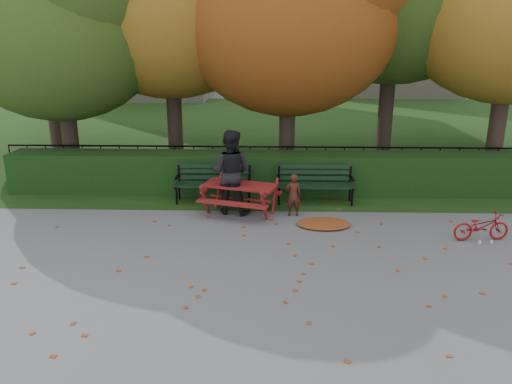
{
  "coord_description": "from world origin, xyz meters",
  "views": [
    {
      "loc": [
        0.04,
        -7.66,
        3.74
      ],
      "look_at": [
        -0.22,
        1.23,
        1.0
      ],
      "focal_mm": 35.0,
      "sensor_mm": 36.0,
      "label": 1
    }
  ],
  "objects_px": {
    "picnic_table": "(240,191)",
    "adult": "(230,172)",
    "bicycle": "(481,226)",
    "bench_right": "(315,181)",
    "tree_a": "(64,6)",
    "child": "(293,195)",
    "bench_left": "(214,180)"
  },
  "relations": [
    {
      "from": "picnic_table",
      "to": "adult",
      "type": "height_order",
      "value": "adult"
    },
    {
      "from": "bicycle",
      "to": "picnic_table",
      "type": "bearing_deg",
      "value": 67.59
    },
    {
      "from": "bicycle",
      "to": "bench_right",
      "type": "bearing_deg",
      "value": 47.48
    },
    {
      "from": "adult",
      "to": "picnic_table",
      "type": "bearing_deg",
      "value": -175.98
    },
    {
      "from": "tree_a",
      "to": "picnic_table",
      "type": "bearing_deg",
      "value": -30.69
    },
    {
      "from": "child",
      "to": "adult",
      "type": "xyz_separation_m",
      "value": [
        -1.38,
        0.16,
        0.46
      ]
    },
    {
      "from": "bicycle",
      "to": "child",
      "type": "bearing_deg",
      "value": 64.27
    },
    {
      "from": "adult",
      "to": "bicycle",
      "type": "bearing_deg",
      "value": 177.4
    },
    {
      "from": "adult",
      "to": "tree_a",
      "type": "bearing_deg",
      "value": -17.75
    },
    {
      "from": "tree_a",
      "to": "bench_right",
      "type": "height_order",
      "value": "tree_a"
    },
    {
      "from": "bench_right",
      "to": "adult",
      "type": "relative_size",
      "value": 0.96
    },
    {
      "from": "tree_a",
      "to": "bench_right",
      "type": "bearing_deg",
      "value": -16.61
    },
    {
      "from": "picnic_table",
      "to": "bench_right",
      "type": "bearing_deg",
      "value": 43.13
    },
    {
      "from": "tree_a",
      "to": "bicycle",
      "type": "xyz_separation_m",
      "value": [
        9.31,
        -4.14,
        -4.24
      ]
    },
    {
      "from": "bench_left",
      "to": "picnic_table",
      "type": "relative_size",
      "value": 0.96
    },
    {
      "from": "bench_left",
      "to": "adult",
      "type": "xyz_separation_m",
      "value": [
        0.47,
        -0.8,
        0.42
      ]
    },
    {
      "from": "bench_left",
      "to": "adult",
      "type": "relative_size",
      "value": 0.96
    },
    {
      "from": "tree_a",
      "to": "bench_left",
      "type": "bearing_deg",
      "value": -25.76
    },
    {
      "from": "tree_a",
      "to": "picnic_table",
      "type": "height_order",
      "value": "tree_a"
    },
    {
      "from": "child",
      "to": "bicycle",
      "type": "bearing_deg",
      "value": 154.71
    },
    {
      "from": "picnic_table",
      "to": "adult",
      "type": "relative_size",
      "value": 1.0
    },
    {
      "from": "bench_left",
      "to": "bench_right",
      "type": "distance_m",
      "value": 2.4
    },
    {
      "from": "child",
      "to": "bicycle",
      "type": "height_order",
      "value": "child"
    },
    {
      "from": "tree_a",
      "to": "bicycle",
      "type": "relative_size",
      "value": 6.93
    },
    {
      "from": "bench_left",
      "to": "picnic_table",
      "type": "distance_m",
      "value": 1.08
    },
    {
      "from": "picnic_table",
      "to": "child",
      "type": "relative_size",
      "value": 1.99
    },
    {
      "from": "bench_left",
      "to": "child",
      "type": "height_order",
      "value": "child"
    },
    {
      "from": "bench_right",
      "to": "bicycle",
      "type": "xyz_separation_m",
      "value": [
        3.02,
        -2.26,
        -0.24
      ]
    },
    {
      "from": "tree_a",
      "to": "bench_left",
      "type": "height_order",
      "value": "tree_a"
    },
    {
      "from": "tree_a",
      "to": "adult",
      "type": "relative_size",
      "value": 3.99
    },
    {
      "from": "tree_a",
      "to": "bench_left",
      "type": "xyz_separation_m",
      "value": [
        3.89,
        -1.88,
        -4.0
      ]
    },
    {
      "from": "bench_right",
      "to": "child",
      "type": "relative_size",
      "value": 1.9
    }
  ]
}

